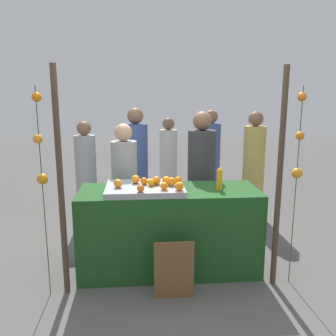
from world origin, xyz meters
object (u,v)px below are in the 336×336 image
at_px(stall_counter, 169,230).
at_px(vendor_left, 125,192).
at_px(juice_bottle, 219,179).
at_px(chalkboard_sign, 174,271).
at_px(vendor_right, 201,185).
at_px(orange_1, 179,186).
at_px(orange_0, 136,179).

xyz_separation_m(stall_counter, vendor_left, (-0.49, 0.59, 0.27)).
bearing_deg(stall_counter, vendor_left, 129.99).
relative_size(juice_bottle, chalkboard_sign, 0.40).
bearing_deg(juice_bottle, vendor_right, 96.98).
height_order(stall_counter, juice_bottle, juice_bottle).
bearing_deg(chalkboard_sign, juice_bottle, 45.34).
bearing_deg(chalkboard_sign, orange_1, 75.76).
bearing_deg(vendor_left, chalkboard_sign, -67.01).
bearing_deg(chalkboard_sign, vendor_right, 69.29).
xyz_separation_m(orange_1, vendor_right, (0.37, 0.87, -0.22)).
height_order(stall_counter, orange_1, orange_1).
xyz_separation_m(juice_bottle, vendor_right, (-0.08, 0.65, -0.22)).
distance_m(orange_0, juice_bottle, 0.88).
bearing_deg(orange_0, juice_bottle, -6.06).
bearing_deg(juice_bottle, chalkboard_sign, -134.66).
xyz_separation_m(stall_counter, juice_bottle, (0.53, -0.04, 0.56)).
distance_m(orange_0, chalkboard_sign, 1.02).
bearing_deg(vendor_left, vendor_right, 1.48).
height_order(stall_counter, chalkboard_sign, stall_counter).
distance_m(stall_counter, chalkboard_sign, 0.60).
height_order(orange_1, chalkboard_sign, orange_1).
bearing_deg(orange_1, chalkboard_sign, -104.24).
distance_m(orange_1, vendor_left, 1.06).
distance_m(stall_counter, juice_bottle, 0.77).
distance_m(orange_0, orange_1, 0.53).
height_order(stall_counter, vendor_left, vendor_left).
distance_m(juice_bottle, vendor_left, 1.23).
distance_m(stall_counter, orange_1, 0.62).
height_order(orange_1, juice_bottle, juice_bottle).
bearing_deg(vendor_right, stall_counter, -126.14).
bearing_deg(orange_0, orange_1, -36.29).
xyz_separation_m(orange_0, vendor_right, (0.80, 0.56, -0.22)).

